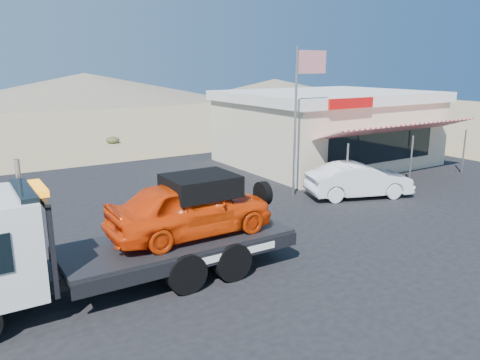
{
  "coord_description": "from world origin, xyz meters",
  "views": [
    {
      "loc": [
        -7.13,
        -10.19,
        5.32
      ],
      "look_at": [
        1.07,
        2.89,
        1.5
      ],
      "focal_mm": 35.0,
      "sensor_mm": 36.0,
      "label": 1
    }
  ],
  "objects": [
    {
      "name": "jerky_store",
      "position": [
        10.5,
        8.97,
        1.99
      ],
      "size": [
        10.4,
        9.97,
        3.9
      ],
      "color": "beige",
      "rests_on": "asphalt_lot"
    },
    {
      "name": "flagpole",
      "position": [
        4.93,
        4.5,
        3.76
      ],
      "size": [
        1.55,
        0.1,
        6.0
      ],
      "color": "#99999E",
      "rests_on": "asphalt_lot"
    },
    {
      "name": "asphalt_lot",
      "position": [
        2.0,
        3.0,
        0.01
      ],
      "size": [
        32.0,
        24.0,
        0.02
      ],
      "primitive_type": "cube",
      "color": "black",
      "rests_on": "ground"
    },
    {
      "name": "white_sedan",
      "position": [
        6.86,
        2.94,
        0.73
      ],
      "size": [
        4.54,
        2.85,
        1.41
      ],
      "primitive_type": "imported",
      "rotation": [
        0.0,
        0.0,
        1.23
      ],
      "color": "silver",
      "rests_on": "asphalt_lot"
    },
    {
      "name": "tow_truck",
      "position": [
        -4.05,
        0.23,
        1.52
      ],
      "size": [
        8.43,
        2.5,
        2.82
      ],
      "color": "black",
      "rests_on": "asphalt_lot"
    },
    {
      "name": "ground",
      "position": [
        0.0,
        0.0,
        0.0
      ],
      "size": [
        120.0,
        120.0,
        0.0
      ],
      "primitive_type": "plane",
      "color": "#9B8458",
      "rests_on": "ground"
    }
  ]
}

